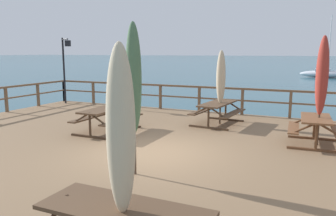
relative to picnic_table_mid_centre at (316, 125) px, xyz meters
The scene contains 12 objects.
ground_plane 4.64m from the picnic_table_mid_centre, 146.32° to the right, with size 600.00×600.00×0.00m, color #2D5B6B.
wooden_deck 4.56m from the picnic_table_mid_centre, 146.32° to the right, with size 16.88×12.69×0.70m, color #846647.
railing_waterside_far 5.26m from the picnic_table_mid_centre, 135.04° to the left, with size 16.68×0.10×1.09m.
picnic_table_mid_centre is the anchor object (origin of this frame).
picnic_table_back_left 6.16m from the picnic_table_mid_centre, behind, with size 1.41×2.15×0.78m.
picnic_table_mid_right 3.53m from the picnic_table_mid_centre, 154.66° to the left, with size 1.57×2.12×0.78m.
patio_umbrella_short_mid 1.33m from the picnic_table_mid_centre, 24.24° to the left, with size 0.32×0.32×2.96m.
patio_umbrella_tall_front 7.18m from the picnic_table_mid_centre, 105.22° to the right, with size 0.32×0.32×2.63m.
patio_umbrella_short_front 5.41m from the picnic_table_mid_centre, 129.95° to the right, with size 0.32×0.32×3.11m.
patio_umbrella_tall_back_left 3.67m from the picnic_table_mid_centre, 153.13° to the left, with size 0.32×0.32×2.59m.
lamp_post_hooked 11.80m from the picnic_table_mid_centre, 164.69° to the left, with size 0.65×0.37×3.20m.
sailboat_distant 37.69m from the picnic_table_mid_centre, 89.41° to the left, with size 6.04×1.83×7.72m.
Camera 1 is at (3.78, -7.36, 3.22)m, focal length 36.13 mm.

